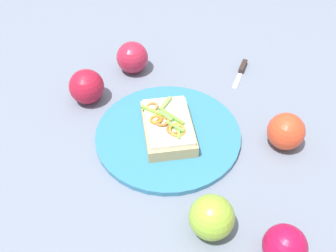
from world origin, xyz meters
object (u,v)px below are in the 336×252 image
(apple_1, at_px, (212,217))
(apple_2, at_px, (285,246))
(plate, at_px, (168,135))
(sandwich, at_px, (168,126))
(apple_0, at_px, (286,131))
(knife, at_px, (241,70))
(apple_3, at_px, (87,87))
(apple_4, at_px, (132,57))

(apple_1, relative_size, apple_2, 1.09)
(plate, relative_size, sandwich, 1.72)
(plate, height_order, apple_1, apple_1)
(sandwich, relative_size, apple_2, 2.49)
(sandwich, xyz_separation_m, apple_0, (0.14, 0.20, 0.01))
(knife, bearing_deg, sandwich, -18.28)
(apple_1, bearing_deg, plate, 168.02)
(apple_1, relative_size, apple_3, 0.97)
(apple_0, bearing_deg, knife, 162.04)
(apple_2, relative_size, apple_4, 0.91)
(apple_3, bearing_deg, apple_0, 41.56)
(apple_0, height_order, apple_4, apple_4)
(plate, xyz_separation_m, apple_2, (0.33, 0.02, 0.03))
(sandwich, xyz_separation_m, apple_2, (0.33, 0.02, 0.00))
(apple_0, bearing_deg, apple_4, -157.91)
(plate, height_order, sandwich, sandwich)
(apple_3, bearing_deg, knife, 75.85)
(sandwich, relative_size, knife, 1.94)
(apple_0, distance_m, apple_3, 0.45)
(plate, bearing_deg, apple_1, -11.98)
(apple_3, distance_m, apple_4, 0.15)
(apple_0, bearing_deg, sandwich, -125.30)
(apple_3, bearing_deg, apple_1, 7.01)
(apple_4, xyz_separation_m, knife, (0.14, 0.23, -0.03))
(apple_0, xyz_separation_m, apple_1, (0.09, -0.24, 0.00))
(sandwich, height_order, apple_0, apple_0)
(sandwich, xyz_separation_m, apple_1, (0.23, -0.05, 0.01))
(apple_3, xyz_separation_m, knife, (0.09, 0.37, -0.03))
(apple_2, distance_m, knife, 0.50)
(knife, bearing_deg, apple_1, 7.09)
(knife, bearing_deg, plate, -18.27)
(plate, height_order, apple_4, apple_4)
(apple_4, bearing_deg, plate, -9.35)
(apple_3, height_order, apple_4, apple_3)
(apple_1, height_order, apple_2, apple_1)
(apple_1, bearing_deg, apple_0, 109.99)
(apple_2, bearing_deg, apple_0, 137.62)
(apple_1, xyz_separation_m, apple_3, (-0.42, -0.05, 0.00))
(plate, bearing_deg, knife, 110.24)
(apple_0, relative_size, knife, 0.83)
(sandwich, bearing_deg, apple_0, 76.41)
(sandwich, bearing_deg, plate, 125.51)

